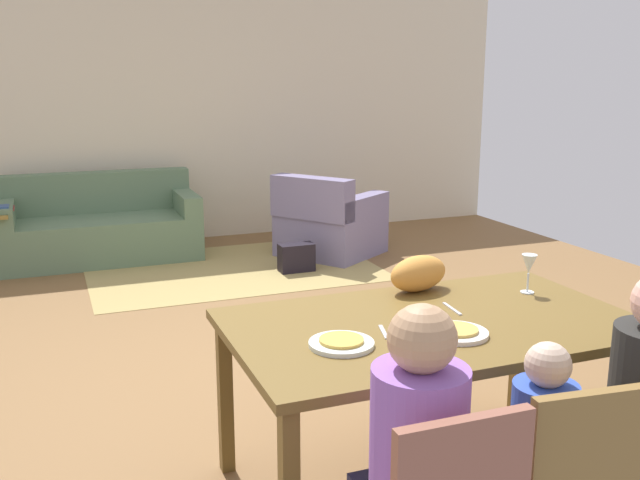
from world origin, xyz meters
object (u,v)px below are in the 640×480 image
Objects in this scene: person_woman at (640,429)px; cat at (418,273)px; dining_table at (432,337)px; armchair at (328,224)px; plate_near_child at (456,333)px; handbag at (296,258)px; plate_near_man at (341,344)px; wine_glass at (529,266)px; person_child at (534,476)px; book_lower at (1,209)px; couch at (100,228)px.

person_woman reaches higher than cat.
dining_table is 4.14m from armchair.
plate_near_child reaches higher than handbag.
wine_glass reaches higher than plate_near_man.
cat is at bearing 154.54° from wine_glass.
person_child is (-0.61, -0.87, -0.46)m from wine_glass.
cat is 4.49m from book_lower.
couch is at bearing 100.63° from person_child.
handbag is (0.02, 3.31, -0.76)m from wine_glass.
couch reaches higher than plate_near_child.
armchair is (2.13, -0.69, 0.02)m from couch.
wine_glass is 0.17× the size of person_woman.
couch reaches higher than plate_near_man.
dining_table reaches higher than handbag.
person_woman reaches higher than wine_glass.
armchair is at bearing 81.79° from person_woman.
plate_near_man is 0.81m from person_child.
person_woman reaches higher than person_child.
wine_glass is at bearing -70.18° from couch.
wine_glass is 4.79m from couch.
dining_table is 6.80× the size of plate_near_child.
wine_glass is 0.51m from cat.
dining_table is 0.74m from person_child.
cat is (0.15, 0.58, 0.08)m from plate_near_child.
dining_table is at bearing -100.20° from handbag.
armchair is at bearing 76.34° from person_child.
dining_table is 4.77m from couch.
plate_near_man is 1.13m from wine_glass.
dining_table is at bearing -163.62° from wine_glass.
couch and armchair have the same top height.
dining_table is at bearing -105.98° from armchair.
person_woman reaches higher than plate_near_man.
plate_near_child is at bearing -118.86° from cat.
handbag is (0.48, 3.09, -0.71)m from cat.
wine_glass is at bearing -59.83° from book_lower.
wine_glass reaches higher than dining_table.
cat reaches higher than person_child.
cat reaches higher than armchair.
cat is at bearing 82.34° from person_child.
armchair is at bearing -8.63° from book_lower.
handbag is (0.16, 4.18, -0.38)m from person_woman.
plate_near_man is 4.41m from armchair.
plate_near_man is 0.78× the size of handbag.
plate_near_man is at bearing 148.76° from person_woman.
person_woman is at bearing -31.24° from plate_near_man.
person_child is 4.24m from handbag.
book_lower is at bearing 109.94° from person_child.
wine_glass is 0.85× the size of book_lower.
wine_glass reaches higher than person_child.
plate_near_child is at bearing 132.57° from person_woman.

